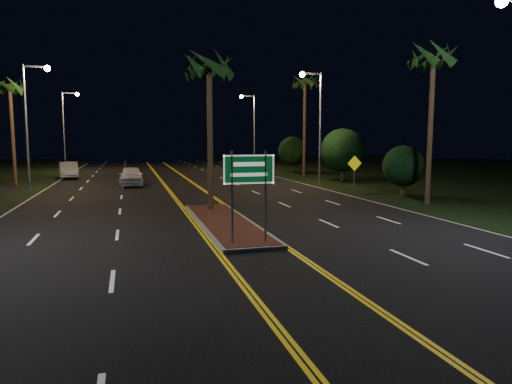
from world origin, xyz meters
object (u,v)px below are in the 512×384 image
object	(u,v)px
palm_right_near	(434,57)
car_far	(69,169)
shrub_mid	(342,150)
palm_median	(209,67)
highway_sign	(249,178)
palm_left_far	(10,87)
median_island	(225,223)
streetlight_left_mid	(31,112)
shrub_near	(403,166)
car_near	(131,174)
shrub_far	(293,151)
palm_right_far	(305,83)
warning_sign	(354,168)
streetlight_left_far	(67,122)
streetlight_right_mid	(316,115)
streetlight_right_far	(251,123)

from	to	relation	value
palm_right_near	car_far	world-z (taller)	palm_right_near
shrub_mid	palm_median	bearing A→B (deg)	-136.04
highway_sign	palm_left_far	size ratio (longest dim) A/B	0.36
median_island	streetlight_left_mid	bearing A→B (deg)	121.98
shrub_near	car_near	world-z (taller)	shrub_near
highway_sign	shrub_far	size ratio (longest dim) A/B	0.81
palm_right_far	shrub_near	xyz separation A→B (m)	(0.70, -16.00, -7.20)
palm_right_far	warning_sign	world-z (taller)	palm_right_far
palm_median	palm_right_far	world-z (taller)	palm_right_far
car_near	median_island	bearing A→B (deg)	-77.47
streetlight_left_far	car_near	distance (m)	20.59
palm_left_far	car_far	xyz separation A→B (m)	(3.30, 6.21, -6.86)
palm_left_far	car_far	world-z (taller)	palm_left_far
streetlight_right_mid	warning_sign	xyz separation A→B (m)	(0.64, -5.49, -3.99)
highway_sign	streetlight_left_mid	xyz separation A→B (m)	(-10.61, 21.20, 3.25)
streetlight_left_mid	palm_right_near	xyz separation A→B (m)	(23.11, -14.00, 2.56)
palm_median	shrub_near	distance (m)	14.93
palm_left_far	shrub_far	size ratio (longest dim) A/B	2.22
palm_right_far	median_island	bearing A→B (deg)	-119.10
highway_sign	median_island	bearing A→B (deg)	90.00
palm_median	median_island	bearing A→B (deg)	-90.00
highway_sign	streetlight_right_mid	size ratio (longest dim) A/B	0.36
streetlight_left_mid	car_far	distance (m)	11.33
palm_left_far	warning_sign	size ratio (longest dim) A/B	3.45
shrub_near	shrub_mid	xyz separation A→B (m)	(0.50, 10.00, 0.78)
palm_right_near	palm_right_far	size ratio (longest dim) A/B	0.90
median_island	streetlight_left_far	size ratio (longest dim) A/B	1.14
palm_median	shrub_far	xyz separation A→B (m)	(13.80, 25.50, -4.94)
palm_median	shrub_far	distance (m)	29.41
shrub_far	car_far	world-z (taller)	shrub_far
palm_median	palm_right_near	world-z (taller)	palm_right_near
streetlight_left_mid	warning_sign	xyz separation A→B (m)	(21.87, -7.49, -3.99)
palm_left_far	shrub_near	bearing A→B (deg)	-28.03
streetlight_left_far	shrub_far	bearing A→B (deg)	-18.14
shrub_near	palm_right_near	bearing A→B (deg)	-104.04
palm_median	palm_left_far	xyz separation A→B (m)	(-12.80, 17.50, 0.47)
palm_right_far	shrub_far	world-z (taller)	palm_right_far
streetlight_left_far	streetlight_right_far	world-z (taller)	same
highway_sign	palm_left_far	xyz separation A→B (m)	(-12.80, 25.20, 5.34)
palm_median	highway_sign	bearing A→B (deg)	-90.00
streetlight_left_far	shrub_mid	world-z (taller)	streetlight_left_far
shrub_near	car_near	size ratio (longest dim) A/B	0.61
palm_right_far	streetlight_left_mid	bearing A→B (deg)	-165.63
median_island	streetlight_right_far	xyz separation A→B (m)	(10.61, 35.00, 5.57)
median_island	streetlight_left_mid	size ratio (longest dim) A/B	1.14
shrub_mid	streetlight_right_far	bearing A→B (deg)	100.66
palm_right_far	shrub_far	distance (m)	9.13
streetlight_left_mid	shrub_mid	world-z (taller)	streetlight_left_mid
streetlight_right_far	streetlight_right_mid	bearing A→B (deg)	-90.00
median_island	warning_sign	bearing A→B (deg)	40.21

